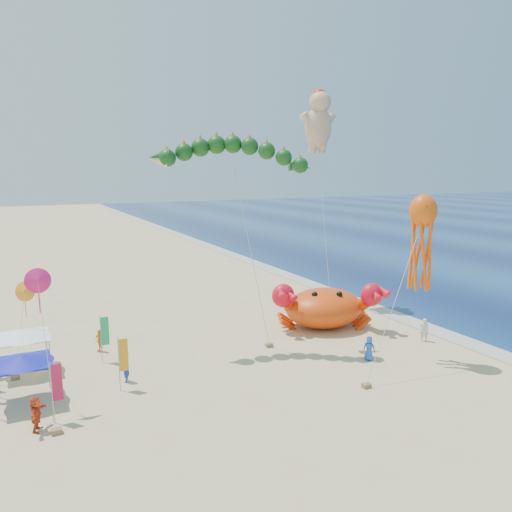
{
  "coord_description": "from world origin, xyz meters",
  "views": [
    {
      "loc": [
        -17.41,
        -28.79,
        12.51
      ],
      "look_at": [
        -2.0,
        2.0,
        6.5
      ],
      "focal_mm": 35.0,
      "sensor_mm": 36.0,
      "label": 1
    }
  ],
  "objects_px": {
    "dragon_kite": "(232,158)",
    "cherub_kite": "(319,120)",
    "canopy_white": "(22,334)",
    "crab_inflatable": "(325,306)",
    "canopy_blue": "(21,359)",
    "octopus_kite": "(422,235)"
  },
  "relations": [
    {
      "from": "dragon_kite",
      "to": "cherub_kite",
      "type": "xyz_separation_m",
      "value": [
        11.88,
        7.48,
        3.65
      ]
    },
    {
      "from": "cherub_kite",
      "to": "octopus_kite",
      "type": "xyz_separation_m",
      "value": [
        -2.01,
        -15.14,
        -8.54
      ]
    },
    {
      "from": "crab_inflatable",
      "to": "octopus_kite",
      "type": "bearing_deg",
      "value": -80.34
    },
    {
      "from": "octopus_kite",
      "to": "dragon_kite",
      "type": "bearing_deg",
      "value": 142.17
    },
    {
      "from": "cherub_kite",
      "to": "canopy_blue",
      "type": "distance_m",
      "value": 31.15
    },
    {
      "from": "cherub_kite",
      "to": "octopus_kite",
      "type": "relative_size",
      "value": 1.78
    },
    {
      "from": "crab_inflatable",
      "to": "canopy_blue",
      "type": "xyz_separation_m",
      "value": [
        -22.13,
        -3.68,
        0.76
      ]
    },
    {
      "from": "crab_inflatable",
      "to": "canopy_blue",
      "type": "height_order",
      "value": "crab_inflatable"
    },
    {
      "from": "cherub_kite",
      "to": "octopus_kite",
      "type": "distance_m",
      "value": 17.5
    },
    {
      "from": "dragon_kite",
      "to": "canopy_blue",
      "type": "relative_size",
      "value": 4.4
    },
    {
      "from": "dragon_kite",
      "to": "canopy_white",
      "type": "height_order",
      "value": "dragon_kite"
    },
    {
      "from": "canopy_blue",
      "to": "canopy_white",
      "type": "bearing_deg",
      "value": 88.09
    },
    {
      "from": "crab_inflatable",
      "to": "cherub_kite",
      "type": "distance_m",
      "value": 16.95
    },
    {
      "from": "dragon_kite",
      "to": "octopus_kite",
      "type": "xyz_separation_m",
      "value": [
        9.87,
        -7.67,
        -4.88
      ]
    },
    {
      "from": "crab_inflatable",
      "to": "canopy_white",
      "type": "distance_m",
      "value": 22.01
    },
    {
      "from": "crab_inflatable",
      "to": "octopus_kite",
      "type": "xyz_separation_m",
      "value": [
        1.44,
        -8.46,
        6.66
      ]
    },
    {
      "from": "canopy_white",
      "to": "crab_inflatable",
      "type": "bearing_deg",
      "value": -2.36
    },
    {
      "from": "dragon_kite",
      "to": "cherub_kite",
      "type": "height_order",
      "value": "cherub_kite"
    },
    {
      "from": "crab_inflatable",
      "to": "octopus_kite",
      "type": "relative_size",
      "value": 0.8
    },
    {
      "from": "crab_inflatable",
      "to": "dragon_kite",
      "type": "bearing_deg",
      "value": -174.61
    },
    {
      "from": "cherub_kite",
      "to": "canopy_white",
      "type": "distance_m",
      "value": 29.8
    },
    {
      "from": "dragon_kite",
      "to": "cherub_kite",
      "type": "bearing_deg",
      "value": 32.19
    }
  ]
}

